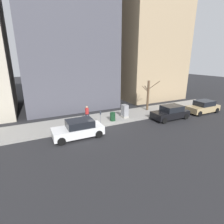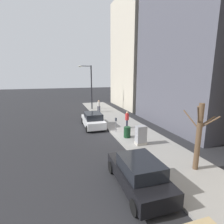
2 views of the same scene
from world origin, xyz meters
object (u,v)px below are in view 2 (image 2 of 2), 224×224
parked_car_white (93,120)px  parking_meter (116,123)px  streetlamp (90,84)px  parked_car_black (139,173)px  bare_tree (199,135)px  office_block_center (216,17)px  pedestrian_near_meter (127,119)px  pedestrian_midblock (99,105)px  office_tower_right (150,54)px  utility_box (141,135)px  trash_bin (127,132)px

parked_car_white → parking_meter: bearing=-59.1°
parking_meter → streetlamp: streetlamp is taller
parked_car_black → bare_tree: bare_tree is taller
office_block_center → pedestrian_near_meter: bearing=178.9°
pedestrian_midblock → office_tower_right: 12.77m
office_tower_right → utility_box: bearing=-120.4°
office_tower_right → pedestrian_near_meter: bearing=-126.6°
pedestrian_midblock → bare_tree: bearing=-58.2°
utility_box → trash_bin: size_ratio=1.59×
parked_car_white → parking_meter: parked_car_white is taller
pedestrian_near_meter → pedestrian_midblock: same height
pedestrian_midblock → office_block_center: 16.68m
trash_bin → office_block_center: 14.93m
utility_box → streetlamp: size_ratio=0.22×
utility_box → trash_bin: (-0.40, 1.70, -0.25)m
parked_car_black → office_block_center: bearing=34.7°
parked_car_black → bare_tree: 3.93m
parked_car_white → pedestrian_midblock: 7.00m
trash_bin → office_block_center: bearing=12.4°
trash_bin → pedestrian_near_meter: pedestrian_near_meter is taller
bare_tree → pedestrian_midblock: 16.82m
parked_car_black → trash_bin: bearing=72.7°
parked_car_black → pedestrian_midblock: size_ratio=2.54×
parked_car_white → streetlamp: bearing=81.6°
utility_box → trash_bin: 1.77m
streetlamp → utility_box: bearing=-86.1°
pedestrian_near_meter → streetlamp: bearing=-145.1°
streetlamp → pedestrian_midblock: 3.85m
streetlamp → trash_bin: (0.62, -13.26, -3.42)m
parking_meter → parked_car_white: bearing=120.4°
pedestrian_midblock → utility_box: bearing=-62.4°
parked_car_black → office_tower_right: (11.79, 20.50, 7.98)m
pedestrian_near_meter → pedestrian_midblock: bearing=-148.1°
parked_car_black → office_tower_right: 24.96m
bare_tree → office_block_center: 14.89m
parked_car_black → office_tower_right: office_tower_right is taller
streetlamp → bare_tree: 19.32m
streetlamp → office_block_center: bearing=-44.8°
parked_car_white → office_block_center: office_block_center is taller
pedestrian_near_meter → office_tower_right: bearing=169.7°
streetlamp → pedestrian_near_meter: size_ratio=3.92×
parked_car_black → parked_car_white: (-0.06, 10.43, 0.00)m
streetlamp → office_block_center: size_ratio=0.29×
parked_car_black → pedestrian_midblock: 17.20m
pedestrian_near_meter → office_block_center: 13.71m
trash_bin → parked_car_black: bearing=-107.7°
streetlamp → pedestrian_midblock: (0.79, -2.36, -2.93)m
parked_car_black → utility_box: utility_box is taller
office_block_center → office_tower_right: 12.28m
parked_car_white → streetlamp: streetlamp is taller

